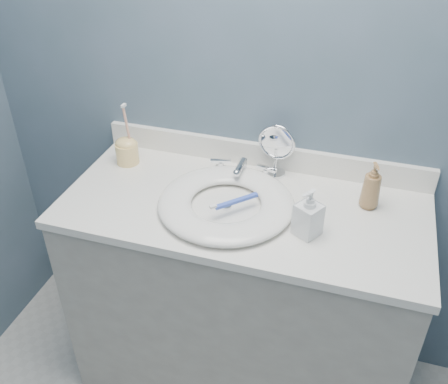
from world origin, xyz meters
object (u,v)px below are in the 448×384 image
at_px(soap_bottle_clear, 309,213).
at_px(toothbrush_holder, 127,150).
at_px(makeup_mirror, 276,148).
at_px(soap_bottle_amber, 372,186).

xyz_separation_m(soap_bottle_clear, toothbrush_holder, (-0.71, 0.22, -0.02)).
relative_size(makeup_mirror, soap_bottle_clear, 1.25).
relative_size(soap_bottle_clear, toothbrush_holder, 0.65).
height_order(makeup_mirror, soap_bottle_amber, makeup_mirror).
xyz_separation_m(soap_bottle_amber, soap_bottle_clear, (-0.17, -0.20, -0.00)).
bearing_deg(soap_bottle_clear, toothbrush_holder, -166.35).
distance_m(makeup_mirror, soap_bottle_clear, 0.35).
xyz_separation_m(soap_bottle_amber, toothbrush_holder, (-0.88, 0.02, -0.03)).
xyz_separation_m(makeup_mirror, toothbrush_holder, (-0.55, -0.09, -0.05)).
bearing_deg(soap_bottle_clear, soap_bottle_amber, 80.39).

